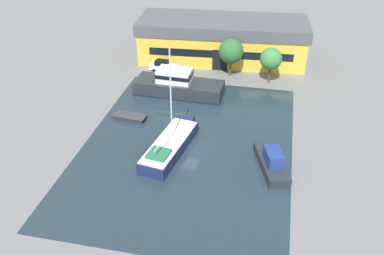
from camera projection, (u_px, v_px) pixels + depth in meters
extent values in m
plane|color=slate|center=(188.00, 146.00, 50.15)|extent=(440.00, 440.00, 0.00)
cube|color=#1E2D38|center=(188.00, 146.00, 50.15)|extent=(24.07, 33.62, 0.01)
cube|color=gold|center=(222.00, 45.00, 70.88)|extent=(27.24, 11.58, 4.87)
cube|color=#474C51|center=(223.00, 25.00, 69.10)|extent=(28.05, 11.93, 1.84)
cube|color=black|center=(220.00, 60.00, 67.24)|extent=(2.40, 0.25, 3.41)
cube|color=black|center=(220.00, 55.00, 66.73)|extent=(22.52, 1.79, 1.22)
cylinder|color=brown|center=(230.00, 68.00, 65.85)|extent=(0.35, 0.35, 2.56)
sphere|color=#28602D|center=(231.00, 51.00, 64.42)|extent=(3.78, 3.78, 3.78)
cylinder|color=brown|center=(269.00, 75.00, 63.65)|extent=(0.32, 0.32, 2.64)
sphere|color=#387A3D|center=(271.00, 59.00, 62.30)|extent=(3.25, 3.25, 3.25)
cube|color=silver|center=(163.00, 67.00, 67.71)|extent=(4.22, 2.02, 0.74)
cube|color=black|center=(162.00, 63.00, 67.38)|extent=(2.23, 1.70, 0.65)
cube|color=black|center=(169.00, 64.00, 67.16)|extent=(0.11, 1.46, 0.52)
cylinder|color=black|center=(173.00, 68.00, 68.28)|extent=(0.61, 0.23, 0.60)
cylinder|color=black|center=(170.00, 72.00, 66.96)|extent=(0.61, 0.23, 0.60)
cylinder|color=black|center=(157.00, 66.00, 68.84)|extent=(0.61, 0.23, 0.60)
cylinder|color=black|center=(154.00, 70.00, 67.51)|extent=(0.61, 0.23, 0.60)
cube|color=#19234C|center=(170.00, 147.00, 48.77)|extent=(4.78, 10.76, 1.38)
cube|color=#19234C|center=(188.00, 122.00, 53.34)|extent=(1.59, 1.41, 1.38)
cube|color=silver|center=(169.00, 141.00, 48.38)|extent=(4.58, 10.33, 0.08)
cylinder|color=silver|center=(171.00, 96.00, 46.07)|extent=(0.16, 0.16, 10.90)
cylinder|color=silver|center=(163.00, 140.00, 46.54)|extent=(0.87, 4.63, 0.12)
cube|color=#236647|center=(159.00, 154.00, 46.02)|extent=(2.54, 2.61, 0.30)
cube|color=#23282D|center=(179.00, 88.00, 60.81)|extent=(12.64, 4.63, 1.94)
cube|color=black|center=(179.00, 93.00, 61.25)|extent=(12.77, 4.72, 0.18)
cube|color=white|center=(175.00, 75.00, 59.96)|extent=(4.86, 3.18, 1.75)
cube|color=black|center=(175.00, 74.00, 59.86)|extent=(4.95, 3.26, 0.56)
cube|color=#23282D|center=(130.00, 117.00, 55.25)|extent=(4.29, 2.07, 0.47)
cube|color=#333338|center=(130.00, 115.00, 55.10)|extent=(4.46, 2.18, 0.08)
cube|color=#23282D|center=(271.00, 164.00, 46.30)|extent=(4.42, 7.50, 1.05)
cube|color=navy|center=(274.00, 157.00, 45.28)|extent=(2.43, 3.22, 1.44)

